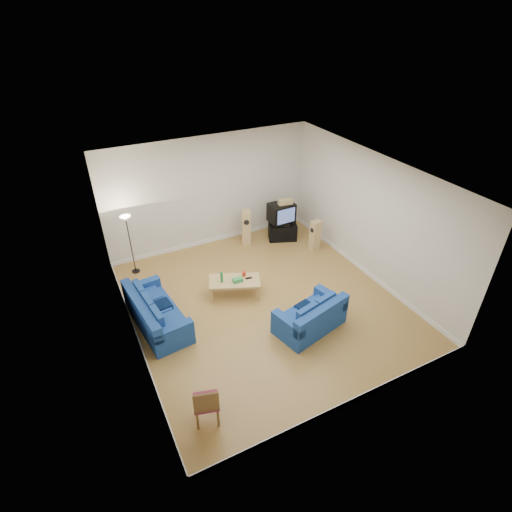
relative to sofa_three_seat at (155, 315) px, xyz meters
name	(u,v)px	position (x,y,z in m)	size (l,w,h in m)	color
room	(264,248)	(2.50, -0.39, 1.26)	(6.01, 6.51, 3.21)	brown
sofa_three_seat	(155,315)	(0.00, 0.00, 0.00)	(1.09, 2.09, 0.77)	navy
sofa_loveseat	(311,318)	(3.01, -1.65, 0.00)	(1.69, 1.19, 0.77)	navy
coffee_table	(235,282)	(2.01, 0.19, 0.10)	(1.37, 1.04, 0.45)	tan
bottle	(222,277)	(1.71, 0.26, 0.30)	(0.06, 0.06, 0.28)	#197233
tissue_box	(238,280)	(2.06, 0.10, 0.21)	(0.24, 0.13, 0.10)	green
red_canister	(244,274)	(2.30, 0.25, 0.22)	(0.09, 0.09, 0.12)	red
remote	(249,278)	(2.35, 0.10, 0.17)	(0.16, 0.05, 0.02)	black
tv_stand	(282,232)	(4.43, 2.04, -0.03)	(0.83, 0.46, 0.51)	black
av_receiver	(283,223)	(4.43, 2.04, 0.27)	(0.45, 0.37, 0.10)	black
television	(281,212)	(4.39, 2.07, 0.60)	(0.73, 0.56, 0.55)	black
centre_speaker	(285,202)	(4.47, 2.01, 0.95)	(0.42, 0.17, 0.15)	tan
speaker_left	(246,227)	(3.35, 2.31, 0.24)	(0.34, 0.38, 1.06)	tan
speaker_right	(315,236)	(4.95, 1.10, 0.17)	(0.30, 0.24, 0.91)	tan
floor_lamp	(127,227)	(0.05, 2.31, 1.08)	(0.28, 0.28, 1.66)	black
dining_chair	(206,403)	(0.15, -2.81, 0.20)	(0.52, 0.52, 0.88)	brown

